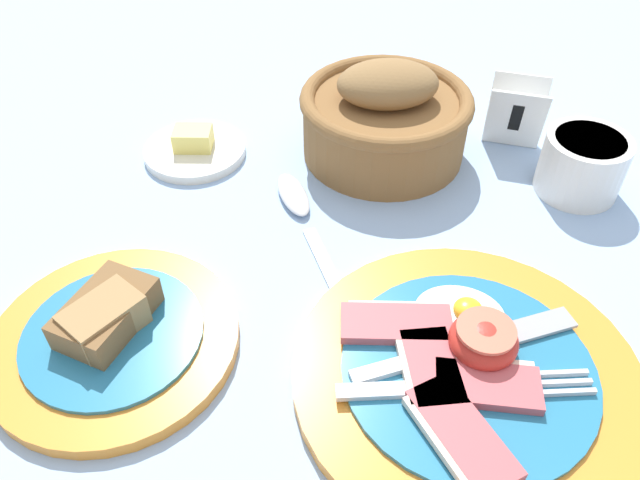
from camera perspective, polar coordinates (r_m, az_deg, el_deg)
ground_plane at (r=0.51m, az=6.80°, el=-9.04°), size 3.00×3.00×0.00m
breakfast_plate at (r=0.49m, az=13.15°, el=-11.49°), size 0.26×0.26×0.04m
bread_plate at (r=0.52m, az=-18.44°, el=-8.14°), size 0.20×0.20×0.04m
sugar_cup at (r=0.67m, az=22.88°, el=6.49°), size 0.08×0.08×0.06m
bread_basket at (r=0.67m, az=5.97°, el=11.11°), size 0.18×0.18×0.11m
butter_dish at (r=0.70m, az=-11.38°, el=8.21°), size 0.11×0.11×0.03m
number_card at (r=0.72m, az=17.47°, el=10.93°), size 0.06×0.05×0.07m
teaspoon_by_saucer at (r=0.61m, az=-1.71°, el=2.59°), size 0.12×0.17×0.01m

